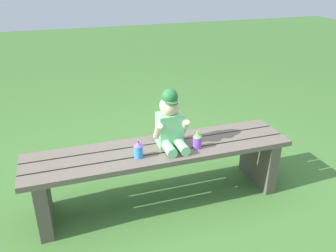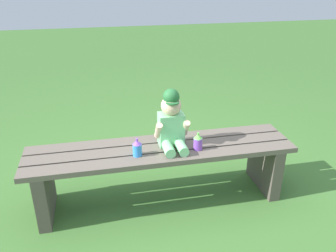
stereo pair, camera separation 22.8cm
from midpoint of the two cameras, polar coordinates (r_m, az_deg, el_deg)
ground_plane at (r=2.63m, az=1.46°, el=-11.81°), size 16.00×16.00×0.00m
park_bench at (r=2.46m, az=1.54°, el=-6.15°), size 1.84×0.41×0.43m
child_figure at (r=2.35m, az=3.38°, el=0.59°), size 0.23×0.27×0.40m
sippy_cup_left at (r=2.27m, az=-2.18°, el=-3.62°), size 0.06×0.06×0.12m
sippy_cup_right at (r=2.37m, az=7.67°, el=-2.60°), size 0.06×0.06×0.12m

